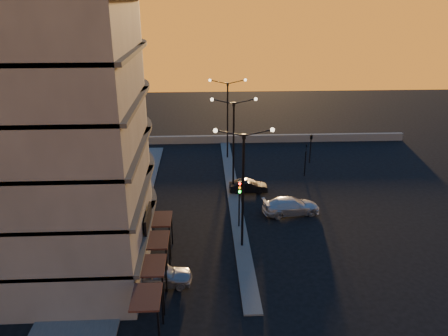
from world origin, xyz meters
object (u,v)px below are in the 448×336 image
(streetlamp_mid, at_px, (234,139))
(car_wagon, at_px, (291,206))
(car_sedan, at_px, (248,186))
(car_hatchback, at_px, (159,275))
(traffic_light_main, at_px, (239,197))

(streetlamp_mid, distance_m, car_wagon, 8.32)
(streetlamp_mid, xyz_separation_m, car_sedan, (1.50, 0.05, -4.97))
(car_hatchback, xyz_separation_m, car_wagon, (10.80, 9.82, -0.01))
(streetlamp_mid, height_order, car_sedan, streetlamp_mid)
(car_sedan, bearing_deg, streetlamp_mid, 91.78)
(streetlamp_mid, relative_size, car_hatchback, 2.16)
(streetlamp_mid, relative_size, traffic_light_main, 2.24)
(traffic_light_main, distance_m, car_hatchback, 9.75)
(car_hatchback, relative_size, car_sedan, 1.17)
(car_sedan, bearing_deg, car_wagon, -145.25)
(car_hatchback, bearing_deg, car_wagon, -47.58)
(streetlamp_mid, distance_m, traffic_light_main, 7.62)
(streetlamp_mid, xyz_separation_m, car_hatchback, (-5.96, -14.54, -4.84))
(traffic_light_main, relative_size, car_sedan, 1.12)
(car_wagon, bearing_deg, car_hatchback, 124.25)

